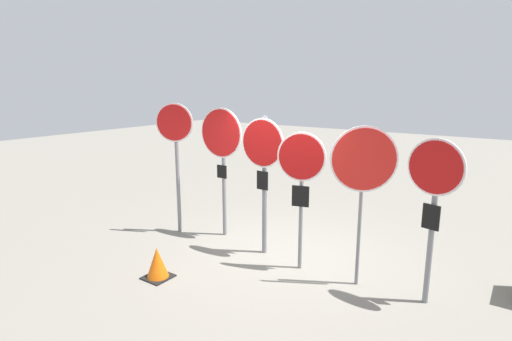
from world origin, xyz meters
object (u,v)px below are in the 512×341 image
object	(u,v)px
stop_sign_0	(175,141)
stop_sign_1	(222,145)
stop_sign_4	(363,166)
stop_sign_5	(434,190)
stop_sign_2	(263,159)
stop_sign_3	(301,170)
traffic_cone_0	(157,263)

from	to	relation	value
stop_sign_0	stop_sign_1	size ratio (longest dim) A/B	1.03
stop_sign_4	stop_sign_0	bearing A→B (deg)	150.38
stop_sign_0	stop_sign_5	distance (m)	4.73
stop_sign_2	stop_sign_3	size ratio (longest dim) A/B	1.08
stop_sign_0	stop_sign_2	xyz separation A→B (m)	(1.97, 0.11, -0.18)
stop_sign_0	stop_sign_2	world-z (taller)	stop_sign_0
stop_sign_3	stop_sign_0	bearing A→B (deg)	164.30
stop_sign_5	traffic_cone_0	distance (m)	4.14
stop_sign_0	stop_sign_4	distance (m)	3.78
stop_sign_1	traffic_cone_0	distance (m)	2.55
stop_sign_2	stop_sign_0	bearing A→B (deg)	-175.47
stop_sign_4	stop_sign_5	xyz separation A→B (m)	(0.94, 0.04, -0.20)
stop_sign_1	stop_sign_3	size ratio (longest dim) A/B	1.12
stop_sign_1	traffic_cone_0	size ratio (longest dim) A/B	5.10
stop_sign_2	stop_sign_4	distance (m)	1.82
stop_sign_3	stop_sign_5	bearing A→B (deg)	-12.73
stop_sign_2	stop_sign_5	xyz separation A→B (m)	(2.75, -0.14, -0.09)
traffic_cone_0	stop_sign_5	bearing A→B (deg)	23.58
stop_sign_4	stop_sign_5	world-z (taller)	stop_sign_4
stop_sign_1	stop_sign_3	bearing A→B (deg)	-14.13
stop_sign_5	stop_sign_3	bearing A→B (deg)	-164.81
stop_sign_1	stop_sign_2	world-z (taller)	stop_sign_1
stop_sign_0	stop_sign_1	xyz separation A→B (m)	(0.84, 0.38, -0.05)
stop_sign_0	traffic_cone_0	distance (m)	2.55
stop_sign_2	stop_sign_4	size ratio (longest dim) A/B	1.01
stop_sign_4	stop_sign_2	bearing A→B (deg)	145.73
stop_sign_1	stop_sign_0	bearing A→B (deg)	-156.77
stop_sign_0	traffic_cone_0	xyz separation A→B (m)	(1.14, -1.59, -1.64)
stop_sign_3	stop_sign_4	size ratio (longest dim) A/B	0.94
stop_sign_0	stop_sign_1	bearing A→B (deg)	0.04
stop_sign_0	stop_sign_4	world-z (taller)	stop_sign_0
stop_sign_0	stop_sign_1	world-z (taller)	stop_sign_0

